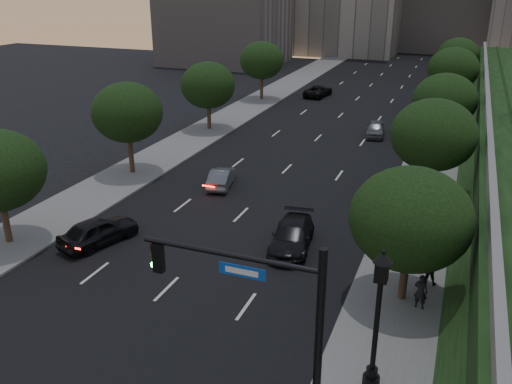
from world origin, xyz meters
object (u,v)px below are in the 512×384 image
at_px(traffic_signal_mast, 281,345).
at_px(sedan_far_right, 375,129).
at_px(sedan_near_right, 292,236).
at_px(pedestrian_b, 429,268).
at_px(pedestrian_a, 421,291).
at_px(pedestrian_c, 408,245).
at_px(sedan_near_left, 99,231).
at_px(street_lamp, 376,330).
at_px(sedan_mid_left, 222,177).
at_px(sedan_far_left, 318,91).

bearing_deg(traffic_signal_mast, sedan_far_right, 94.93).
bearing_deg(sedan_near_right, pedestrian_b, -18.79).
relative_size(sedan_far_right, pedestrian_a, 2.50).
bearing_deg(pedestrian_b, sedan_near_right, -15.19).
xyz_separation_m(sedan_far_right, pedestrian_a, (6.45, -27.05, 0.27)).
distance_m(traffic_signal_mast, pedestrian_c, 13.38).
xyz_separation_m(sedan_near_left, pedestrian_b, (17.01, 1.87, 0.20)).
relative_size(street_lamp, pedestrian_b, 3.46).
xyz_separation_m(sedan_mid_left, sedan_far_right, (7.75, 16.49, 0.04)).
xyz_separation_m(sedan_near_right, pedestrian_c, (5.91, 0.42, 0.35)).
height_order(sedan_near_left, pedestrian_a, pedestrian_a).
bearing_deg(pedestrian_a, sedan_far_left, -60.01).
distance_m(sedan_near_left, sedan_near_right, 10.43).
bearing_deg(street_lamp, traffic_signal_mast, -125.46).
xyz_separation_m(sedan_near_left, sedan_mid_left, (2.63, 10.25, -0.12)).
xyz_separation_m(sedan_far_right, pedestrian_c, (5.45, -23.09, 0.38)).
distance_m(sedan_far_left, sedan_near_right, 39.43).
xyz_separation_m(traffic_signal_mast, pedestrian_c, (2.34, 12.91, -2.61)).
relative_size(sedan_near_right, pedestrian_b, 3.01).
height_order(sedan_near_left, sedan_near_right, sedan_near_left).
bearing_deg(sedan_near_left, street_lamp, 177.29).
xyz_separation_m(sedan_far_left, sedan_far_right, (9.35, -14.90, 0.01)).
xyz_separation_m(sedan_near_left, sedan_far_right, (10.38, 26.74, -0.08)).
height_order(traffic_signal_mast, pedestrian_b, traffic_signal_mast).
relative_size(sedan_far_left, pedestrian_b, 2.99).
relative_size(sedan_near_left, pedestrian_a, 2.79).
xyz_separation_m(sedan_far_left, pedestrian_a, (15.80, -41.95, 0.28)).
bearing_deg(sedan_near_right, sedan_mid_left, 128.04).
xyz_separation_m(street_lamp, sedan_near_right, (-5.83, 9.31, -1.93)).
distance_m(sedan_near_right, pedestrian_b, 7.22).
bearing_deg(pedestrian_b, sedan_near_left, 1.87).
distance_m(sedan_near_right, pedestrian_c, 5.94).
distance_m(street_lamp, pedestrian_b, 8.23).
height_order(street_lamp, pedestrian_a, street_lamp).
bearing_deg(sedan_near_left, traffic_signal_mast, 163.94).
xyz_separation_m(street_lamp, pedestrian_a, (1.08, 5.78, -1.68)).
xyz_separation_m(sedan_far_left, pedestrian_c, (14.80, -37.99, 0.39)).
distance_m(sedan_far_left, pedestrian_a, 44.83).
xyz_separation_m(sedan_near_right, sedan_far_right, (0.46, 23.51, -0.02)).
bearing_deg(sedan_far_left, traffic_signal_mast, 111.19).
bearing_deg(traffic_signal_mast, sedan_near_right, 105.94).
xyz_separation_m(traffic_signal_mast, pedestrian_b, (3.52, 11.14, -2.71)).
xyz_separation_m(street_lamp, sedan_mid_left, (-13.12, 16.34, -2.00)).
distance_m(pedestrian_a, pedestrian_c, 4.09).
bearing_deg(pedestrian_b, street_lamp, 76.61).
bearing_deg(pedestrian_a, traffic_signal_mast, 78.87).
relative_size(street_lamp, pedestrian_a, 3.50).
height_order(traffic_signal_mast, sedan_near_right, traffic_signal_mast).
height_order(sedan_far_right, pedestrian_a, pedestrian_a).
relative_size(traffic_signal_mast, sedan_far_right, 1.75).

